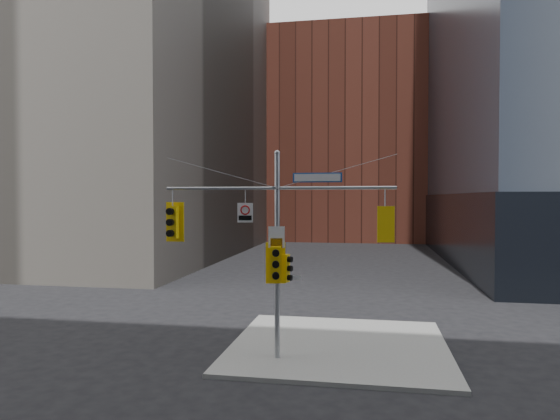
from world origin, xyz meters
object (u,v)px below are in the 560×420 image
(street_sign_blade, at_px, (317,178))
(regulatory_sign_arm, at_px, (245,212))
(signal_assembly, at_px, (277,234))
(traffic_light_pole_side, at_px, (286,268))
(traffic_light_east_arm, at_px, (385,224))
(traffic_light_pole_front, at_px, (276,264))
(traffic_light_west_arm, at_px, (173,222))

(street_sign_blade, xyz_separation_m, regulatory_sign_arm, (-2.50, -0.02, -1.18))
(signal_assembly, height_order, regulatory_sign_arm, signal_assembly)
(signal_assembly, bearing_deg, traffic_light_pole_side, -0.58)
(street_sign_blade, bearing_deg, traffic_light_east_arm, 1.52)
(signal_assembly, relative_size, traffic_light_pole_side, 8.44)
(signal_assembly, height_order, traffic_light_pole_side, signal_assembly)
(traffic_light_pole_front, bearing_deg, traffic_light_east_arm, -7.57)
(traffic_light_pole_side, bearing_deg, signal_assembly, 104.40)
(traffic_light_east_arm, bearing_deg, regulatory_sign_arm, -10.25)
(signal_assembly, height_order, traffic_light_east_arm, signal_assembly)
(signal_assembly, xyz_separation_m, street_sign_blade, (1.38, 0.00, 1.93))
(traffic_light_pole_side, relative_size, street_sign_blade, 0.57)
(traffic_light_pole_front, distance_m, street_sign_blade, 3.23)
(signal_assembly, bearing_deg, regulatory_sign_arm, -178.97)
(signal_assembly, height_order, traffic_light_pole_front, signal_assembly)
(street_sign_blade, relative_size, regulatory_sign_arm, 2.47)
(signal_assembly, height_order, traffic_light_west_arm, signal_assembly)
(street_sign_blade, bearing_deg, traffic_light_pole_front, -167.40)
(traffic_light_west_arm, xyz_separation_m, regulatory_sign_arm, (2.67, -0.03, 0.37))
(traffic_light_east_arm, relative_size, street_sign_blade, 0.71)
(signal_assembly, distance_m, street_sign_blade, 2.37)
(traffic_light_pole_front, bearing_deg, regulatory_sign_arm, 155.84)
(traffic_light_pole_front, bearing_deg, traffic_light_west_arm, 163.98)
(regulatory_sign_arm, bearing_deg, traffic_light_pole_side, -5.71)
(traffic_light_west_arm, distance_m, traffic_light_pole_front, 4.04)
(signal_assembly, relative_size, regulatory_sign_arm, 11.84)
(traffic_light_west_arm, relative_size, traffic_light_east_arm, 1.20)
(signal_assembly, relative_size, traffic_light_pole_front, 5.66)
(traffic_light_pole_side, distance_m, regulatory_sign_arm, 2.40)
(traffic_light_pole_side, relative_size, regulatory_sign_arm, 1.40)
(signal_assembly, relative_size, traffic_light_east_arm, 6.73)
(signal_assembly, height_order, street_sign_blade, signal_assembly)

